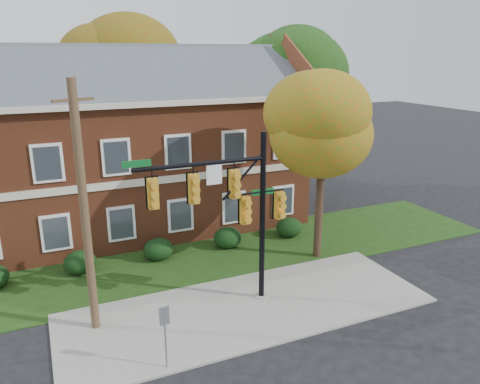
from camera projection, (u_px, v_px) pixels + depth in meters
name	position (u px, v px, depth m)	size (l,w,h in m)	color
ground	(260.00, 322.00, 16.91)	(120.00, 120.00, 0.00)	black
sidewalk	(248.00, 308.00, 17.77)	(14.00, 5.00, 0.08)	gray
grass_strip	(204.00, 258.00, 22.16)	(30.00, 6.00, 0.04)	#193811
apartment_building	(130.00, 137.00, 25.16)	(18.80, 8.80, 9.74)	brown
hedge_left	(80.00, 262.00, 20.49)	(1.40, 1.26, 1.05)	black
hedge_center	(158.00, 249.00, 21.85)	(1.40, 1.26, 1.05)	black
hedge_right	(227.00, 238.00, 23.21)	(1.40, 1.26, 1.05)	black
hedge_far_right	(289.00, 227.00, 24.57)	(1.40, 1.26, 1.05)	black
tree_near_right	(330.00, 117.00, 20.40)	(4.50, 4.25, 8.58)	black
tree_right_rear	(304.00, 73.00, 29.40)	(6.30, 5.95, 10.62)	black
tree_far_rear	(123.00, 60.00, 31.43)	(6.84, 6.46, 11.52)	black
traffic_signal	(233.00, 203.00, 16.88)	(5.97, 0.53, 6.66)	gray
utility_pole	(84.00, 211.00, 15.27)	(1.29, 0.56, 8.65)	#463720
sign_post	(165.00, 327.00, 14.00)	(0.31, 0.08, 2.16)	slate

